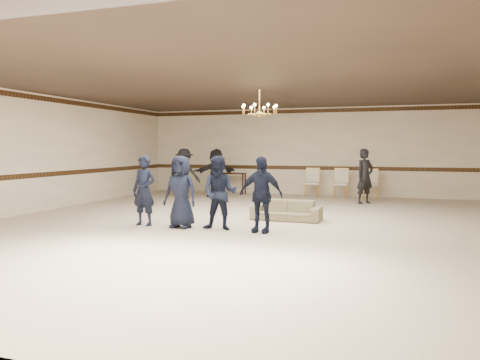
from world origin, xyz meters
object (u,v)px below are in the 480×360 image
at_px(adult_mid, 216,173).
at_px(adult_right, 365,176).
at_px(boy_b, 181,192).
at_px(adult_left, 184,173).
at_px(boy_d, 261,194).
at_px(boy_c, 220,193).
at_px(chandelier, 259,101).
at_px(settee, 286,210).
at_px(banquet_chair_right, 371,184).
at_px(boy_a, 144,191).
at_px(banquet_chair_left, 312,183).
at_px(console_table, 233,183).
at_px(banquet_chair_mid, 341,183).

bearing_deg(adult_mid, adult_right, 131.32).
relative_size(boy_b, adult_left, 0.92).
bearing_deg(boy_d, adult_mid, 122.97).
bearing_deg(boy_c, chandelier, 76.74).
relative_size(settee, banquet_chair_right, 1.64).
height_order(boy_a, adult_left, adult_left).
distance_m(boy_a, banquet_chair_right, 8.49).
bearing_deg(adult_right, boy_d, -153.37).
xyz_separation_m(chandelier, banquet_chair_right, (2.44, 5.29, -2.37)).
bearing_deg(adult_mid, chandelier, 79.02).
height_order(adult_right, banquet_chair_left, adult_right).
bearing_deg(banquet_chair_right, adult_right, -97.99).
xyz_separation_m(chandelier, console_table, (-2.56, 5.49, -2.47)).
height_order(chandelier, adult_left, chandelier).
xyz_separation_m(boy_b, settee, (1.96, 1.72, -0.54)).
xyz_separation_m(settee, adult_right, (1.61, 3.97, 0.61)).
height_order(chandelier, settee, chandelier).
distance_m(adult_mid, console_table, 1.35).
distance_m(boy_b, adult_right, 6.72).
distance_m(banquet_chair_right, console_table, 5.01).
relative_size(boy_c, banquet_chair_right, 1.56).
xyz_separation_m(adult_right, banquet_chair_mid, (-0.88, 1.45, -0.35)).
bearing_deg(banquet_chair_right, adult_mid, -172.01).
bearing_deg(adult_right, banquet_chair_left, 96.35).
bearing_deg(chandelier, console_table, 115.00).
relative_size(boy_a, banquet_chair_mid, 1.56).
bearing_deg(settee, adult_right, 69.95).
bearing_deg(adult_mid, boy_a, 51.71).
xyz_separation_m(boy_b, boy_d, (1.80, 0.00, 0.00)).
distance_m(chandelier, boy_c, 2.82).
bearing_deg(adult_mid, adult_left, -6.32).
bearing_deg(console_table, chandelier, -68.34).
height_order(banquet_chair_left, console_table, banquet_chair_left).
relative_size(boy_d, banquet_chair_left, 1.56).
relative_size(boy_c, boy_d, 1.00).
bearing_deg(boy_a, banquet_chair_mid, 69.83).
distance_m(boy_c, boy_d, 0.90).
xyz_separation_m(boy_c, adult_left, (-3.33, 5.39, 0.07)).
height_order(boy_a, boy_c, same).
relative_size(adult_left, console_table, 1.79).
distance_m(boy_a, boy_b, 0.90).
height_order(boy_c, settee, boy_c).
bearing_deg(adult_left, adult_mid, -148.12).
height_order(settee, console_table, console_table).
height_order(boy_b, banquet_chair_right, boy_b).
bearing_deg(console_table, banquet_chair_left, -7.15).
xyz_separation_m(boy_a, boy_b, (0.90, 0.00, 0.00)).
bearing_deg(boy_d, boy_a, -175.69).
xyz_separation_m(adult_mid, adult_right, (5.10, -0.40, 0.00)).
relative_size(adult_mid, adult_right, 1.00).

